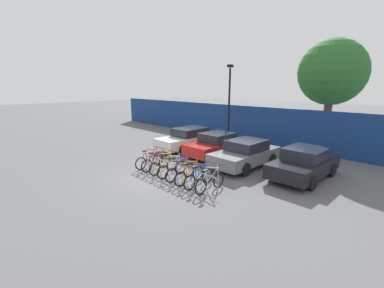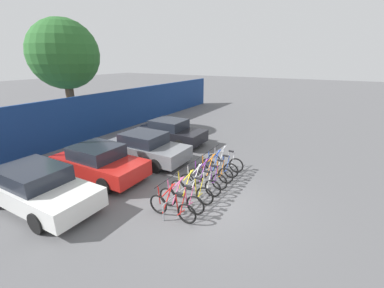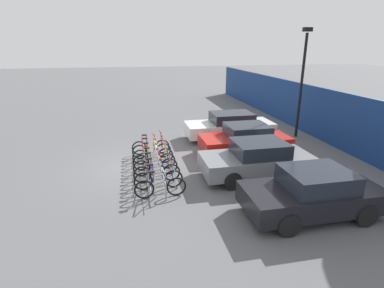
{
  "view_description": "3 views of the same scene",
  "coord_description": "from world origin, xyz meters",
  "px_view_note": "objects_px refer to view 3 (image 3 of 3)",
  "views": [
    {
      "loc": [
        9.21,
        -6.65,
        4.13
      ],
      "look_at": [
        0.12,
        2.09,
        1.25
      ],
      "focal_mm": 24.0,
      "sensor_mm": 36.0,
      "label": 1
    },
    {
      "loc": [
        -7.04,
        -3.39,
        4.74
      ],
      "look_at": [
        1.92,
        1.71,
        1.27
      ],
      "focal_mm": 24.0,
      "sensor_mm": 36.0,
      "label": 2
    },
    {
      "loc": [
        11.61,
        -0.25,
        4.76
      ],
      "look_at": [
        0.14,
        2.13,
        0.88
      ],
      "focal_mm": 28.0,
      "sensor_mm": 36.0,
      "label": 3
    }
  ],
  "objects_px": {
    "bicycle_pink": "(152,150)",
    "bicycle_blue": "(159,179)",
    "bicycle_orange": "(157,172)",
    "car_black": "(312,193)",
    "lamp_post": "(302,78)",
    "bicycle_red": "(151,146)",
    "bicycle_purple": "(155,166)",
    "bicycle_yellow": "(153,155)",
    "car_grey": "(257,159)",
    "bicycle_white": "(154,161)",
    "car_white": "(230,126)",
    "bike_rack": "(159,160)",
    "bicycle_silver": "(160,187)",
    "car_red": "(245,140)"
  },
  "relations": [
    {
      "from": "bike_rack",
      "to": "bicycle_purple",
      "type": "xyz_separation_m",
      "value": [
        0.3,
        -0.15,
        -0.12
      ]
    },
    {
      "from": "bike_rack",
      "to": "car_white",
      "type": "distance_m",
      "value": 5.56
    },
    {
      "from": "bicycle_silver",
      "to": "car_black",
      "type": "xyz_separation_m",
      "value": [
        1.93,
        4.22,
        0.31
      ]
    },
    {
      "from": "bicycle_red",
      "to": "car_white",
      "type": "relative_size",
      "value": 0.37
    },
    {
      "from": "bicycle_blue",
      "to": "car_black",
      "type": "xyz_separation_m",
      "value": [
        2.55,
        4.22,
        0.31
      ]
    },
    {
      "from": "car_red",
      "to": "bicycle_red",
      "type": "bearing_deg",
      "value": -102.15
    },
    {
      "from": "bicycle_white",
      "to": "bicycle_purple",
      "type": "distance_m",
      "value": 0.58
    },
    {
      "from": "bicycle_red",
      "to": "car_grey",
      "type": "xyz_separation_m",
      "value": [
        3.28,
        3.71,
        0.31
      ]
    },
    {
      "from": "bicycle_purple",
      "to": "bicycle_blue",
      "type": "distance_m",
      "value": 1.17
    },
    {
      "from": "bicycle_red",
      "to": "bicycle_white",
      "type": "bearing_deg",
      "value": 0.75
    },
    {
      "from": "bicycle_blue",
      "to": "car_black",
      "type": "distance_m",
      "value": 4.94
    },
    {
      "from": "bicycle_silver",
      "to": "bicycle_purple",
      "type": "bearing_deg",
      "value": 177.38
    },
    {
      "from": "bicycle_orange",
      "to": "car_red",
      "type": "xyz_separation_m",
      "value": [
        -2.09,
        4.18,
        0.31
      ]
    },
    {
      "from": "lamp_post",
      "to": "bike_rack",
      "type": "bearing_deg",
      "value": -67.13
    },
    {
      "from": "bicycle_red",
      "to": "car_grey",
      "type": "relative_size",
      "value": 0.42
    },
    {
      "from": "bicycle_red",
      "to": "car_black",
      "type": "distance_m",
      "value": 7.43
    },
    {
      "from": "bicycle_blue",
      "to": "bicycle_silver",
      "type": "height_order",
      "value": "same"
    },
    {
      "from": "bicycle_red",
      "to": "bicycle_white",
      "type": "height_order",
      "value": "same"
    },
    {
      "from": "bicycle_orange",
      "to": "car_black",
      "type": "xyz_separation_m",
      "value": [
        3.12,
        4.22,
        0.31
      ]
    },
    {
      "from": "bicycle_silver",
      "to": "bicycle_red",
      "type": "bearing_deg",
      "value": 177.38
    },
    {
      "from": "bicycle_purple",
      "to": "car_grey",
      "type": "relative_size",
      "value": 0.42
    },
    {
      "from": "bicycle_yellow",
      "to": "bicycle_purple",
      "type": "bearing_deg",
      "value": 2.07
    },
    {
      "from": "car_black",
      "to": "lamp_post",
      "type": "relative_size",
      "value": 0.71
    },
    {
      "from": "bicycle_red",
      "to": "bicycle_blue",
      "type": "relative_size",
      "value": 1.0
    },
    {
      "from": "bicycle_yellow",
      "to": "car_white",
      "type": "height_order",
      "value": "car_white"
    },
    {
      "from": "lamp_post",
      "to": "car_black",
      "type": "bearing_deg",
      "value": -27.17
    },
    {
      "from": "bicycle_silver",
      "to": "car_red",
      "type": "relative_size",
      "value": 0.43
    },
    {
      "from": "car_grey",
      "to": "car_black",
      "type": "bearing_deg",
      "value": 10.12
    },
    {
      "from": "bicycle_yellow",
      "to": "bicycle_purple",
      "type": "xyz_separation_m",
      "value": [
        1.21,
        0.0,
        0.0
      ]
    },
    {
      "from": "bicycle_purple",
      "to": "bicycle_red",
      "type": "bearing_deg",
      "value": -176.85
    },
    {
      "from": "bicycle_pink",
      "to": "lamp_post",
      "type": "distance_m",
      "value": 8.62
    },
    {
      "from": "bike_rack",
      "to": "car_black",
      "type": "bearing_deg",
      "value": 45.36
    },
    {
      "from": "bicycle_silver",
      "to": "car_white",
      "type": "distance_m",
      "value": 7.22
    },
    {
      "from": "bike_rack",
      "to": "bicycle_pink",
      "type": "relative_size",
      "value": 2.76
    },
    {
      "from": "bicycle_pink",
      "to": "car_black",
      "type": "xyz_separation_m",
      "value": [
        5.58,
        4.22,
        0.31
      ]
    },
    {
      "from": "bicycle_red",
      "to": "bicycle_purple",
      "type": "distance_m",
      "value": 2.38
    },
    {
      "from": "bicycle_silver",
      "to": "car_red",
      "type": "bearing_deg",
      "value": 125.47
    },
    {
      "from": "bicycle_purple",
      "to": "car_grey",
      "type": "xyz_separation_m",
      "value": [
        0.89,
        3.71,
        0.31
      ]
    },
    {
      "from": "bicycle_white",
      "to": "bicycle_orange",
      "type": "bearing_deg",
      "value": 1.82
    },
    {
      "from": "bicycle_orange",
      "to": "bicycle_white",
      "type": "bearing_deg",
      "value": 178.54
    },
    {
      "from": "bicycle_yellow",
      "to": "bicycle_silver",
      "type": "relative_size",
      "value": 1.0
    },
    {
      "from": "bicycle_pink",
      "to": "bicycle_blue",
      "type": "distance_m",
      "value": 3.03
    },
    {
      "from": "bicycle_red",
      "to": "bicycle_purple",
      "type": "xyz_separation_m",
      "value": [
        2.38,
        0.0,
        0.0
      ]
    },
    {
      "from": "car_grey",
      "to": "lamp_post",
      "type": "height_order",
      "value": "lamp_post"
    },
    {
      "from": "bicycle_red",
      "to": "bicycle_pink",
      "type": "height_order",
      "value": "same"
    },
    {
      "from": "bicycle_silver",
      "to": "lamp_post",
      "type": "relative_size",
      "value": 0.31
    },
    {
      "from": "car_grey",
      "to": "car_white",
      "type": "bearing_deg",
      "value": 173.16
    },
    {
      "from": "bicycle_purple",
      "to": "car_grey",
      "type": "height_order",
      "value": "car_grey"
    },
    {
      "from": "bicycle_orange",
      "to": "lamp_post",
      "type": "bearing_deg",
      "value": 116.33
    },
    {
      "from": "bicycle_silver",
      "to": "car_red",
      "type": "height_order",
      "value": "car_red"
    }
  ]
}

